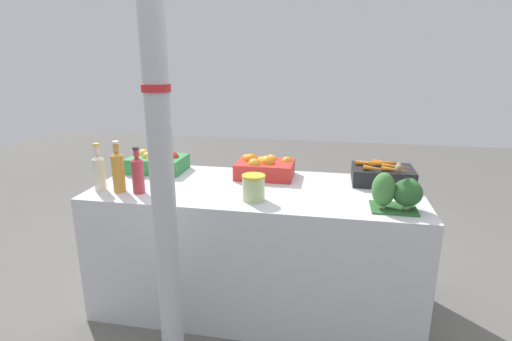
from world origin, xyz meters
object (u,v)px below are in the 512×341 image
Objects in this scene: orange_crate at (264,167)px; support_pole at (156,92)px; juice_bottle_amber at (118,170)px; sparrow_bird at (399,168)px; juice_bottle_cloudy at (99,171)px; carrot_crate at (382,174)px; juice_bottle_ruby at (138,174)px; broccoli_pile at (400,192)px; pickle_jar at (254,188)px; apple_crate at (158,162)px.

support_pole is at bearing -109.63° from orange_crate.
juice_bottle_amber is 2.10× the size of sparrow_bird.
support_pole is 0.84m from juice_bottle_cloudy.
juice_bottle_amber is 1.47m from sparrow_bird.
juice_bottle_ruby reaches higher than carrot_crate.
broccoli_pile is at bearing 0.14° from juice_bottle_ruby.
support_pole reaches higher than juice_bottle_ruby.
juice_bottle_amber reaches higher than juice_bottle_ruby.
support_pole is at bearing -42.72° from juice_bottle_amber.
carrot_crate is 2.54× the size of pickle_jar.
support_pole is at bearing -158.37° from broccoli_pile.
support_pole is 1.16m from sparrow_bird.
orange_crate is 0.86m from sparrow_bird.
juice_bottle_ruby is 0.64m from pickle_jar.
sparrow_bird is at bearing -0.24° from juice_bottle_amber.
apple_crate is 0.84m from pickle_jar.
orange_crate is (0.30, 0.84, -0.53)m from support_pole.
apple_crate is 0.44m from juice_bottle_ruby.
carrot_crate is (1.41, 0.00, -0.01)m from apple_crate.
pickle_jar is (0.76, 0.00, -0.05)m from juice_bottle_amber.
juice_bottle_amber is at bearing -179.87° from broccoli_pile.
broccoli_pile is at bearing 21.63° from support_pole.
juice_bottle_amber reaches higher than sparrow_bird.
orange_crate is 0.86m from broccoli_pile.
orange_crate is at bearing 26.70° from juice_bottle_cloudy.
juice_bottle_ruby is at bearing -162.22° from carrot_crate.
juice_bottle_amber reaches higher than broccoli_pile.
juice_bottle_cloudy reaches higher than carrot_crate.
juice_bottle_amber is (-1.45, -0.43, 0.07)m from carrot_crate.
broccoli_pile is (0.03, -0.42, 0.03)m from carrot_crate.
juice_bottle_cloudy is at bearing -164.72° from carrot_crate.
apple_crate is at bearing -100.13° from sparrow_bird.
broccoli_pile is 1.37m from juice_bottle_ruby.
juice_bottle_cloudy reaches higher than orange_crate.
juice_bottle_amber reaches higher than carrot_crate.
juice_bottle_cloudy is at bearing -179.88° from broccoli_pile.
juice_bottle_cloudy reaches higher than juice_bottle_ruby.
support_pole is 9.94× the size of juice_bottle_cloudy.
juice_bottle_cloudy reaches higher than broccoli_pile.
support_pole is 0.76m from juice_bottle_amber.
juice_bottle_amber is at bearing -0.00° from juice_bottle_cloudy.
juice_bottle_ruby is (-0.63, -0.43, 0.05)m from orange_crate.
apple_crate is at bearing 163.67° from broccoli_pile.
juice_bottle_amber is at bearing -149.82° from orange_crate.
sparrow_bird is (0.01, -0.43, 0.16)m from carrot_crate.
orange_crate is at bearing 149.93° from broccoli_pile.
apple_crate is at bearing -179.96° from carrot_crate.
pickle_jar is at bearing 52.39° from support_pole.
juice_bottle_ruby is (0.23, -0.00, -0.00)m from juice_bottle_cloudy.
juice_bottle_cloudy is (-0.86, -0.43, 0.05)m from orange_crate.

